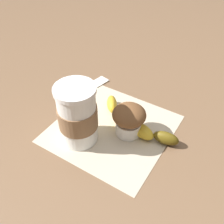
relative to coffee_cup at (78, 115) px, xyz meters
The scene contains 6 objects.
ground_plane 0.11m from the coffee_cup, 49.27° to the right, with size 3.00×3.00×0.00m, color brown.
paper_napkin 0.11m from the coffee_cup, 49.27° to the right, with size 0.27×0.27×0.00m, color beige.
coffee_cup is the anchor object (origin of this frame).
muffin 0.12m from the coffee_cup, 61.44° to the right, with size 0.08×0.08×0.08m.
banana 0.14m from the coffee_cup, 56.33° to the right, with size 0.13×0.21×0.03m.
sugar_packet 0.24m from the coffee_cup, ahead, with size 0.05×0.03×0.01m, color white.
Camera 1 is at (-0.42, -0.14, 0.46)m, focal length 42.00 mm.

